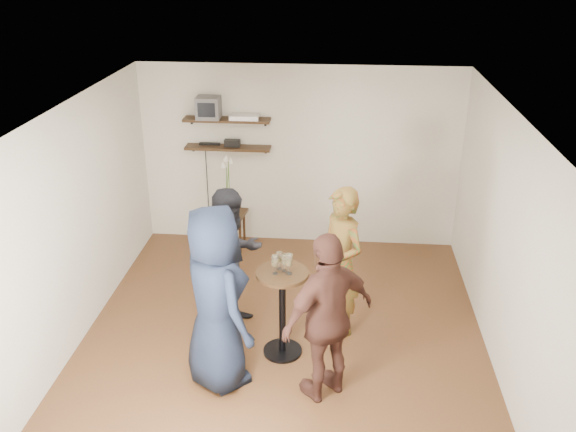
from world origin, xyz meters
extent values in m
cube|color=#412615|center=(0.00, 0.00, -0.02)|extent=(4.50, 5.00, 0.04)
cube|color=white|center=(0.00, 0.00, 2.62)|extent=(4.50, 5.00, 0.04)
cube|color=beige|center=(0.00, 2.52, 1.30)|extent=(4.50, 0.04, 2.60)
cube|color=beige|center=(0.00, -2.52, 1.30)|extent=(4.50, 0.04, 2.60)
cube|color=beige|center=(-2.27, 0.00, 1.30)|extent=(0.04, 5.00, 2.60)
cube|color=beige|center=(2.27, 0.00, 1.30)|extent=(0.04, 5.00, 2.60)
cube|color=black|center=(-1.00, 2.38, 1.85)|extent=(1.20, 0.25, 0.04)
cube|color=black|center=(-1.00, 2.38, 1.45)|extent=(1.20, 0.25, 0.04)
cube|color=#59595B|center=(-1.25, 2.38, 2.02)|extent=(0.32, 0.30, 0.30)
cube|color=silver|center=(-0.75, 2.38, 1.90)|extent=(0.40, 0.24, 0.06)
cube|color=black|center=(-0.94, 2.38, 1.52)|extent=(0.22, 0.10, 0.10)
cube|color=black|center=(-1.27, 2.42, 1.48)|extent=(0.30, 0.05, 0.03)
cube|color=black|center=(-0.98, 2.17, 0.52)|extent=(0.51, 0.51, 0.04)
cylinder|color=black|center=(-1.16, 1.99, 0.25)|extent=(0.04, 0.04, 0.51)
cylinder|color=black|center=(-0.80, 1.99, 0.25)|extent=(0.04, 0.04, 0.51)
cylinder|color=black|center=(-1.16, 2.35, 0.25)|extent=(0.04, 0.04, 0.51)
cylinder|color=black|center=(-0.80, 2.35, 0.25)|extent=(0.04, 0.04, 0.51)
cylinder|color=white|center=(-0.98, 2.17, 0.68)|extent=(0.13, 0.13, 0.28)
cylinder|color=#3A6A1E|center=(-1.00, 2.17, 0.97)|extent=(0.01, 0.06, 0.51)
cone|color=white|center=(-1.04, 2.17, 1.28)|extent=(0.07, 0.08, 0.11)
cylinder|color=#3A6A1E|center=(-0.97, 2.18, 0.99)|extent=(0.03, 0.05, 0.57)
cone|color=white|center=(-0.94, 2.20, 1.33)|extent=(0.10, 0.11, 0.12)
cylinder|color=#3A6A1E|center=(-0.98, 2.15, 1.02)|extent=(0.09, 0.08, 0.62)
cone|color=white|center=(-0.98, 2.12, 1.39)|extent=(0.12, 0.12, 0.12)
cylinder|color=black|center=(0.02, -0.27, 0.98)|extent=(0.55, 0.55, 0.04)
cylinder|color=black|center=(0.02, -0.27, 0.49)|extent=(0.07, 0.07, 0.93)
cylinder|color=black|center=(0.02, -0.27, 0.02)|extent=(0.42, 0.42, 0.03)
cylinder|color=silver|center=(-0.05, -0.32, 1.00)|extent=(0.06, 0.06, 0.00)
cylinder|color=silver|center=(-0.05, -0.32, 1.05)|extent=(0.01, 0.01, 0.09)
cylinder|color=silver|center=(-0.05, -0.32, 1.15)|extent=(0.07, 0.07, 0.11)
cylinder|color=tan|center=(-0.05, -0.32, 1.13)|extent=(0.06, 0.06, 0.06)
cylinder|color=silver|center=(0.09, -0.30, 1.00)|extent=(0.07, 0.07, 0.00)
cylinder|color=silver|center=(0.09, -0.30, 1.05)|extent=(0.01, 0.01, 0.10)
cylinder|color=silver|center=(0.09, -0.30, 1.16)|extent=(0.07, 0.07, 0.12)
cylinder|color=tan|center=(0.09, -0.30, 1.14)|extent=(0.07, 0.07, 0.07)
cylinder|color=silver|center=(-0.02, -0.21, 1.00)|extent=(0.06, 0.06, 0.00)
cylinder|color=silver|center=(-0.02, -0.21, 1.05)|extent=(0.01, 0.01, 0.08)
cylinder|color=silver|center=(-0.02, -0.21, 1.14)|extent=(0.06, 0.06, 0.10)
cylinder|color=tan|center=(-0.02, -0.21, 1.12)|extent=(0.06, 0.06, 0.06)
cylinder|color=silver|center=(0.04, -0.25, 1.00)|extent=(0.06, 0.06, 0.00)
cylinder|color=silver|center=(0.04, -0.25, 1.05)|extent=(0.01, 0.01, 0.08)
cylinder|color=silver|center=(0.04, -0.25, 1.14)|extent=(0.06, 0.06, 0.10)
cylinder|color=tan|center=(0.04, -0.25, 1.12)|extent=(0.06, 0.06, 0.06)
imported|color=#A82C13|center=(0.61, 0.22, 0.87)|extent=(0.72, 0.75, 1.73)
imported|color=black|center=(-0.58, 0.21, 0.85)|extent=(1.01, 1.04, 1.69)
imported|color=black|center=(-0.58, -0.77, 0.95)|extent=(1.06, 1.11, 1.91)
imported|color=#45251D|center=(0.51, -0.87, 0.87)|extent=(1.06, 0.97, 1.74)
camera|label=1|loc=(0.55, -5.69, 4.08)|focal=38.00mm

